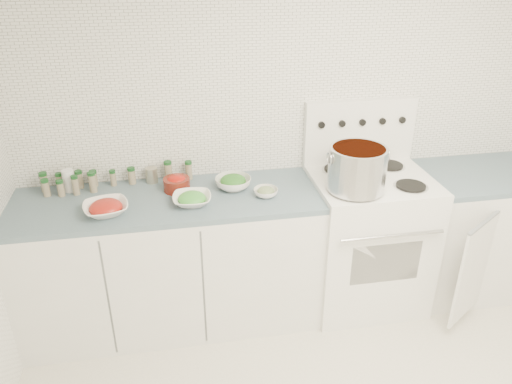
% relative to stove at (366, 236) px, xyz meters
% --- Properties ---
extents(room_walls, '(3.54, 3.04, 2.52)m').
position_rel_stove_xyz_m(room_walls, '(-0.48, -1.19, 1.06)').
color(room_walls, white).
rests_on(room_walls, ground).
extents(counter_left, '(1.85, 0.62, 0.90)m').
position_rel_stove_xyz_m(counter_left, '(-1.30, 0.00, -0.05)').
color(counter_left, white).
rests_on(counter_left, ground).
extents(stove, '(0.76, 0.70, 1.36)m').
position_rel_stove_xyz_m(stove, '(0.00, 0.00, 0.00)').
color(stove, white).
rests_on(stove, ground).
extents(counter_right, '(0.89, 0.85, 0.90)m').
position_rel_stove_xyz_m(counter_right, '(0.82, -0.00, -0.05)').
color(counter_right, white).
rests_on(counter_right, ground).
extents(stock_pot, '(0.37, 0.34, 0.26)m').
position_rel_stove_xyz_m(stock_pot, '(-0.18, -0.16, 0.59)').
color(stock_pot, silver).
rests_on(stock_pot, stove).
extents(bowl_tomato, '(0.29, 0.29, 0.08)m').
position_rel_stove_xyz_m(bowl_tomato, '(-1.64, -0.12, 0.44)').
color(bowl_tomato, white).
rests_on(bowl_tomato, counter_left).
extents(bowl_snowpea, '(0.24, 0.24, 0.08)m').
position_rel_stove_xyz_m(bowl_snowpea, '(-1.16, -0.09, 0.44)').
color(bowl_snowpea, white).
rests_on(bowl_snowpea, counter_left).
extents(bowl_broccoli, '(0.29, 0.29, 0.09)m').
position_rel_stove_xyz_m(bowl_broccoli, '(-0.89, 0.07, 0.45)').
color(bowl_broccoli, white).
rests_on(bowl_broccoli, counter_left).
extents(bowl_zucchini, '(0.16, 0.16, 0.06)m').
position_rel_stove_xyz_m(bowl_zucchini, '(-0.71, -0.07, 0.43)').
color(bowl_zucchini, white).
rests_on(bowl_zucchini, counter_left).
extents(bowl_pepper, '(0.16, 0.16, 0.10)m').
position_rel_stove_xyz_m(bowl_pepper, '(-1.24, 0.10, 0.45)').
color(bowl_pepper, '#5D190F').
rests_on(bowl_pepper, counter_left).
extents(salt_canister, '(0.09, 0.09, 0.14)m').
position_rel_stove_xyz_m(salt_canister, '(-1.89, 0.22, 0.47)').
color(salt_canister, white).
rests_on(salt_canister, counter_left).
extents(tin_can, '(0.08, 0.08, 0.10)m').
position_rel_stove_xyz_m(tin_can, '(-1.39, 0.25, 0.45)').
color(tin_can, '#A19D88').
rests_on(tin_can, counter_left).
extents(spice_cluster, '(0.93, 0.15, 0.13)m').
position_rel_stove_xyz_m(spice_cluster, '(-1.70, 0.23, 0.46)').
color(spice_cluster, gray).
rests_on(spice_cluster, counter_left).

